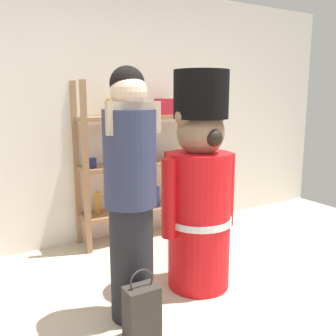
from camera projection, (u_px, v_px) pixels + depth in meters
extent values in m
cube|color=silver|center=(90.00, 116.00, 3.83)|extent=(6.40, 0.12, 2.60)
cube|color=#93704C|center=(86.00, 170.00, 3.51)|extent=(0.05, 0.05, 1.64)
cube|color=#93704C|center=(201.00, 158.00, 4.18)|extent=(0.05, 0.05, 1.64)
cube|color=#93704C|center=(76.00, 165.00, 3.77)|extent=(0.05, 0.05, 1.64)
cube|color=#93704C|center=(186.00, 155.00, 4.43)|extent=(0.05, 0.05, 1.64)
cube|color=#93704C|center=(143.00, 209.00, 4.07)|extent=(1.32, 0.30, 0.04)
cube|color=#93704C|center=(142.00, 164.00, 3.98)|extent=(1.32, 0.30, 0.04)
cube|color=#93704C|center=(141.00, 117.00, 3.89)|extent=(1.32, 0.30, 0.04)
cylinder|color=navy|center=(93.00, 163.00, 3.66)|extent=(0.07, 0.07, 0.10)
cylinder|color=white|center=(111.00, 161.00, 3.83)|extent=(0.09, 0.09, 0.08)
cylinder|color=pink|center=(132.00, 158.00, 3.93)|extent=(0.08, 0.08, 0.10)
cylinder|color=blue|center=(150.00, 156.00, 4.05)|extent=(0.09, 0.09, 0.10)
cylinder|color=red|center=(168.00, 155.00, 4.15)|extent=(0.10, 0.10, 0.09)
cylinder|color=green|center=(186.00, 154.00, 4.24)|extent=(0.09, 0.09, 0.10)
cylinder|color=#B27226|center=(98.00, 203.00, 3.82)|extent=(0.06, 0.06, 0.23)
cylinder|color=silver|center=(128.00, 199.00, 3.97)|extent=(0.07, 0.07, 0.23)
cylinder|color=navy|center=(157.00, 196.00, 4.11)|extent=(0.06, 0.06, 0.22)
cylinder|color=#596B33|center=(183.00, 193.00, 4.27)|extent=(0.07, 0.07, 0.20)
cube|color=gold|center=(114.00, 107.00, 3.72)|extent=(0.13, 0.11, 0.17)
cube|color=#B21E2D|center=(166.00, 107.00, 4.02)|extent=(0.20, 0.16, 0.17)
cylinder|color=red|center=(199.00, 221.00, 2.95)|extent=(0.49, 0.49, 1.08)
cylinder|color=white|center=(199.00, 220.00, 2.95)|extent=(0.51, 0.51, 0.05)
sphere|color=#8C6C50|center=(201.00, 132.00, 2.82)|extent=(0.36, 0.36, 0.36)
sphere|color=#8C6C50|center=(183.00, 117.00, 2.72)|extent=(0.13, 0.13, 0.13)
sphere|color=#8C6C50|center=(217.00, 116.00, 2.88)|extent=(0.13, 0.13, 0.13)
cylinder|color=black|center=(201.00, 94.00, 2.77)|extent=(0.41, 0.41, 0.35)
cylinder|color=red|center=(169.00, 199.00, 2.77)|extent=(0.11, 0.11, 0.59)
cylinder|color=red|center=(227.00, 189.00, 3.05)|extent=(0.11, 0.11, 0.59)
sphere|color=black|center=(214.00, 138.00, 2.69)|extent=(0.13, 0.13, 0.13)
cylinder|color=black|center=(132.00, 262.00, 2.54)|extent=(0.29, 0.29, 0.79)
cylinder|color=#2D3351|center=(130.00, 158.00, 2.41)|extent=(0.34, 0.34, 0.62)
sphere|color=beige|center=(129.00, 92.00, 2.33)|extent=(0.23, 0.23, 0.23)
cube|color=tan|center=(134.00, 118.00, 2.30)|extent=(0.36, 0.04, 0.20)
sphere|color=black|center=(127.00, 84.00, 2.34)|extent=(0.22, 0.22, 0.22)
cube|color=#332D28|center=(142.00, 313.00, 2.34)|extent=(0.21, 0.14, 0.34)
torus|color=#332D28|center=(141.00, 281.00, 2.30)|extent=(0.16, 0.01, 0.16)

